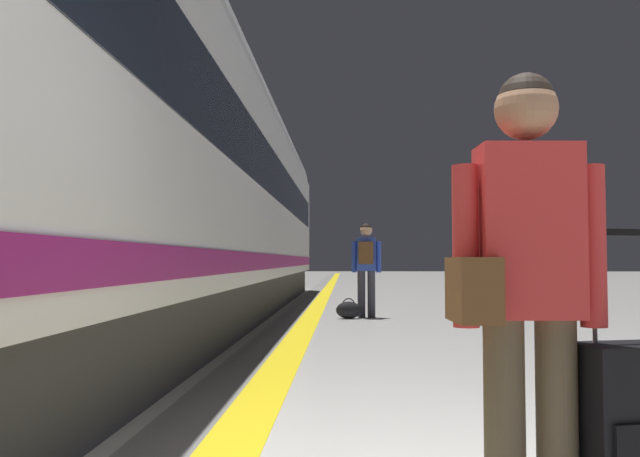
% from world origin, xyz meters
% --- Properties ---
extents(safety_line_strip, '(0.36, 80.00, 0.01)m').
position_xyz_m(safety_line_strip, '(-1.22, 10.00, 0.00)').
color(safety_line_strip, yellow).
rests_on(safety_line_strip, ground).
extents(tactile_edge_band, '(0.58, 80.00, 0.01)m').
position_xyz_m(tactile_edge_band, '(-1.53, 10.00, 0.00)').
color(tactile_edge_band, slate).
rests_on(tactile_edge_band, ground).
extents(high_speed_train, '(2.94, 27.27, 4.97)m').
position_xyz_m(high_speed_train, '(-3.29, 7.37, 2.50)').
color(high_speed_train, '#38383D').
rests_on(high_speed_train, ground).
extents(traveller_foreground, '(0.53, 0.29, 1.66)m').
position_xyz_m(traveller_foreground, '(0.01, -0.15, 0.96)').
color(traveller_foreground, brown).
rests_on(traveller_foreground, ground).
extents(rolling_suitcase_foreground, '(0.42, 0.31, 1.13)m').
position_xyz_m(rolling_suitcase_foreground, '(0.38, -0.13, 0.40)').
color(rolling_suitcase_foreground, black).
rests_on(rolling_suitcase_foreground, ground).
extents(passenger_near, '(0.52, 0.34, 1.68)m').
position_xyz_m(passenger_near, '(-0.22, 9.46, 1.00)').
color(passenger_near, '#383842').
rests_on(passenger_near, ground).
extents(duffel_bag_near, '(0.44, 0.26, 0.36)m').
position_xyz_m(duffel_bag_near, '(-0.54, 9.20, 0.15)').
color(duffel_bag_near, black).
rests_on(duffel_bag_near, ground).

